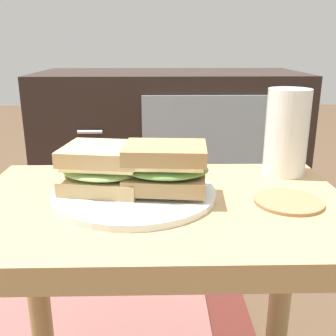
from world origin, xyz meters
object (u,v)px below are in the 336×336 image
at_px(tv_cabinet, 170,148).
at_px(sandwich_back, 166,167).
at_px(sandwich_front, 105,168).
at_px(plate, 135,193).
at_px(coaster, 289,202).
at_px(beer_glass, 287,134).

distance_m(tv_cabinet, sandwich_back, 0.97).
height_order(sandwich_front, sandwich_back, sandwich_back).
distance_m(plate, coaster, 0.23).
relative_size(sandwich_front, beer_glass, 0.96).
xyz_separation_m(sandwich_front, sandwich_back, (0.09, -0.02, 0.01)).
height_order(sandwich_back, beer_glass, beer_glass).
bearing_deg(sandwich_front, tv_cabinet, 82.33).
bearing_deg(sandwich_back, coaster, -7.32).
relative_size(plate, sandwich_back, 1.79).
distance_m(beer_glass, coaster, 0.16).
xyz_separation_m(tv_cabinet, sandwich_back, (-0.03, -0.94, 0.22)).
distance_m(plate, sandwich_front, 0.06).
xyz_separation_m(plate, sandwich_back, (0.05, -0.01, 0.04)).
distance_m(plate, beer_glass, 0.29).
height_order(sandwich_front, beer_glass, beer_glass).
relative_size(tv_cabinet, sandwich_back, 7.05).
bearing_deg(plate, sandwich_front, 168.83).
xyz_separation_m(tv_cabinet, beer_glass, (0.18, -0.83, 0.24)).
relative_size(plate, sandwich_front, 1.72).
xyz_separation_m(plate, sandwich_front, (-0.05, 0.01, 0.04)).
bearing_deg(tv_cabinet, sandwich_back, -91.98).
bearing_deg(sandwich_front, sandwich_back, -11.17).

